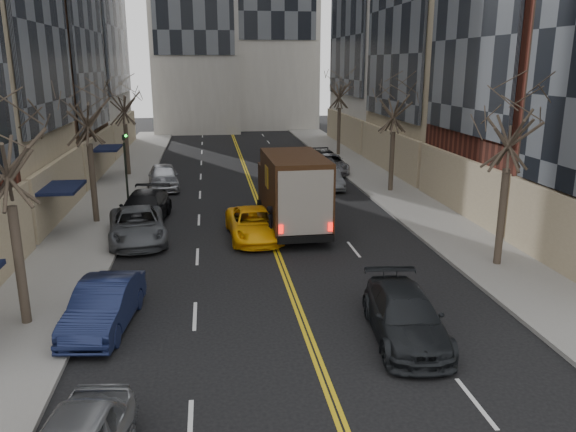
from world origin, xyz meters
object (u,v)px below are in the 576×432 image
object	(u,v)px
ups_truck	(292,192)
pedestrian	(272,226)
taxi	(254,224)
observer_sedan	(405,316)

from	to	relation	value
ups_truck	pedestrian	world-z (taller)	ups_truck
taxi	ups_truck	bearing A→B (deg)	25.33
taxi	pedestrian	bearing A→B (deg)	-64.43
observer_sedan	pedestrian	size ratio (longest dim) A/B	2.75
ups_truck	observer_sedan	size ratio (longest dim) A/B	1.38
taxi	pedestrian	distance (m)	1.48
observer_sedan	pedestrian	world-z (taller)	pedestrian
ups_truck	taxi	distance (m)	2.62
observer_sedan	ups_truck	bearing A→B (deg)	104.13
taxi	observer_sedan	bearing A→B (deg)	-74.22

